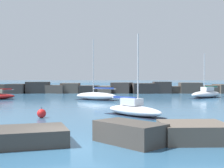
% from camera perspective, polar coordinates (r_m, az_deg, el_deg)
% --- Properties ---
extents(ground_plane, '(600.00, 600.00, 0.00)m').
position_cam_1_polar(ground_plane, '(16.03, -8.83, -11.14)').
color(ground_plane, '#336084').
extents(open_sea_beyond, '(400.00, 116.00, 0.01)m').
position_cam_1_polar(open_sea_beyond, '(126.92, -0.32, -0.26)').
color(open_sea_beyond, '#235175').
rests_on(open_sea_beyond, ground).
extents(breakwater_jetty, '(69.50, 6.78, 2.45)m').
position_cam_1_polar(breakwater_jetty, '(66.86, 0.05, -0.80)').
color(breakwater_jetty, '#383330').
rests_on(breakwater_jetty, ground).
extents(foreground_rocks, '(12.93, 4.69, 1.11)m').
position_cam_1_polar(foreground_rocks, '(16.50, 1.16, -9.06)').
color(foreground_rocks, brown).
rests_on(foreground_rocks, ground).
extents(sailboat_moored_1, '(5.64, 6.06, 7.23)m').
position_cam_1_polar(sailboat_moored_1, '(27.82, 4.00, -4.67)').
color(sailboat_moored_1, white).
rests_on(sailboat_moored_1, ground).
extents(sailboat_moored_2, '(7.08, 5.04, 9.09)m').
position_cam_1_polar(sailboat_moored_2, '(46.62, -2.89, -2.20)').
color(sailboat_moored_2, white).
rests_on(sailboat_moored_2, ground).
extents(sailboat_moored_5, '(7.08, 6.62, 7.30)m').
position_cam_1_polar(sailboat_moored_5, '(54.02, 16.84, -1.72)').
color(sailboat_moored_5, white).
rests_on(sailboat_moored_5, ground).
extents(mooring_buoy_orange_near, '(0.76, 0.76, 0.96)m').
position_cam_1_polar(mooring_buoy_orange_near, '(26.99, -12.76, -5.27)').
color(mooring_buoy_orange_near, red).
rests_on(mooring_buoy_orange_near, ground).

